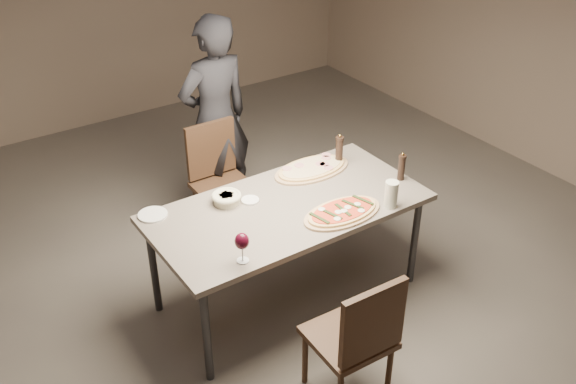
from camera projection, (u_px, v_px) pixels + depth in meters
room at (288, 113)px, 3.81m from camera, size 7.00×7.00×7.00m
dining_table at (288, 213)px, 4.18m from camera, size 1.80×0.90×0.75m
zucchini_pizza at (342, 212)px, 4.05m from camera, size 0.56×0.31×0.05m
ham_pizza at (312, 169)px, 4.53m from camera, size 0.59×0.33×0.04m
bread_basket at (226, 198)px, 4.15m from camera, size 0.20×0.20×0.07m
oil_dish at (250, 200)px, 4.19m from camera, size 0.12×0.12×0.01m
pepper_mill_left at (402, 167)px, 4.38m from camera, size 0.05×0.05×0.21m
pepper_mill_right at (339, 150)px, 4.57m from camera, size 0.06×0.06×0.23m
carafe at (391, 194)px, 4.09m from camera, size 0.09×0.09×0.18m
wine_glass at (242, 242)px, 3.58m from camera, size 0.08×0.08×0.19m
side_plate at (153, 215)px, 4.04m from camera, size 0.19×0.19×0.01m
chair_near at (358, 335)px, 3.49m from camera, size 0.44×0.44×0.90m
chair_far at (219, 174)px, 4.98m from camera, size 0.43×0.43×0.90m
diner at (215, 119)px, 5.05m from camera, size 0.64×0.44×1.68m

